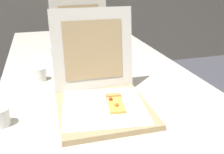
{
  "coord_description": "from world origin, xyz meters",
  "views": [
    {
      "loc": [
        -0.28,
        -0.54,
        1.23
      ],
      "look_at": [
        0.02,
        0.48,
        0.79
      ],
      "focal_mm": 40.28,
      "sensor_mm": 36.0,
      "label": 1
    }
  ],
  "objects_px": {
    "pizza_box_front": "(102,95)",
    "pizza_box_back": "(89,33)",
    "cup_white_near_left": "(1,117)",
    "pizza_box_middle": "(88,54)",
    "cup_white_mid": "(40,74)",
    "cup_white_far": "(53,51)",
    "table": "(99,82)"
  },
  "relations": [
    {
      "from": "pizza_box_back",
      "to": "cup_white_mid",
      "type": "height_order",
      "value": "pizza_box_back"
    },
    {
      "from": "pizza_box_middle",
      "to": "cup_white_near_left",
      "type": "bearing_deg",
      "value": -134.74
    },
    {
      "from": "cup_white_far",
      "to": "cup_white_near_left",
      "type": "bearing_deg",
      "value": -106.94
    },
    {
      "from": "pizza_box_middle",
      "to": "cup_white_mid",
      "type": "bearing_deg",
      "value": -154.32
    },
    {
      "from": "pizza_box_front",
      "to": "pizza_box_back",
      "type": "bearing_deg",
      "value": 82.74
    },
    {
      "from": "cup_white_near_left",
      "to": "pizza_box_front",
      "type": "bearing_deg",
      "value": 4.76
    },
    {
      "from": "table",
      "to": "cup_white_near_left",
      "type": "xyz_separation_m",
      "value": [
        -0.44,
        -0.36,
        0.07
      ]
    },
    {
      "from": "table",
      "to": "pizza_box_back",
      "type": "xyz_separation_m",
      "value": [
        0.1,
        0.79,
        0.09
      ]
    },
    {
      "from": "pizza_box_back",
      "to": "pizza_box_front",
      "type": "bearing_deg",
      "value": -93.5
    },
    {
      "from": "cup_white_far",
      "to": "cup_white_mid",
      "type": "xyz_separation_m",
      "value": [
        -0.09,
        -0.39,
        0.0
      ]
    },
    {
      "from": "table",
      "to": "cup_white_mid",
      "type": "xyz_separation_m",
      "value": [
        -0.3,
        0.02,
        0.07
      ]
    },
    {
      "from": "pizza_box_front",
      "to": "pizza_box_back",
      "type": "distance_m",
      "value": 1.14
    },
    {
      "from": "pizza_box_back",
      "to": "cup_white_far",
      "type": "xyz_separation_m",
      "value": [
        -0.31,
        -0.39,
        -0.02
      ]
    },
    {
      "from": "table",
      "to": "pizza_box_front",
      "type": "xyz_separation_m",
      "value": [
        -0.07,
        -0.33,
        0.09
      ]
    },
    {
      "from": "pizza_box_middle",
      "to": "pizza_box_back",
      "type": "relative_size",
      "value": 0.86
    },
    {
      "from": "table",
      "to": "pizza_box_front",
      "type": "bearing_deg",
      "value": -101.32
    },
    {
      "from": "cup_white_near_left",
      "to": "pizza_box_back",
      "type": "bearing_deg",
      "value": 64.77
    },
    {
      "from": "pizza_box_front",
      "to": "cup_white_near_left",
      "type": "distance_m",
      "value": 0.38
    },
    {
      "from": "pizza_box_front",
      "to": "cup_white_far",
      "type": "distance_m",
      "value": 0.75
    },
    {
      "from": "cup_white_mid",
      "to": "cup_white_far",
      "type": "bearing_deg",
      "value": 76.68
    },
    {
      "from": "cup_white_near_left",
      "to": "cup_white_mid",
      "type": "height_order",
      "value": "same"
    },
    {
      "from": "pizza_box_front",
      "to": "pizza_box_middle",
      "type": "xyz_separation_m",
      "value": [
        0.05,
        0.54,
        0.0
      ]
    },
    {
      "from": "pizza_box_middle",
      "to": "pizza_box_back",
      "type": "bearing_deg",
      "value": 70.11
    },
    {
      "from": "table",
      "to": "pizza_box_front",
      "type": "height_order",
      "value": "pizza_box_front"
    },
    {
      "from": "pizza_box_front",
      "to": "pizza_box_middle",
      "type": "relative_size",
      "value": 1.01
    },
    {
      "from": "pizza_box_front",
      "to": "pizza_box_back",
      "type": "relative_size",
      "value": 0.87
    },
    {
      "from": "cup_white_near_left",
      "to": "cup_white_mid",
      "type": "distance_m",
      "value": 0.41
    },
    {
      "from": "cup_white_mid",
      "to": "pizza_box_back",
      "type": "bearing_deg",
      "value": 62.55
    },
    {
      "from": "pizza_box_front",
      "to": "cup_white_mid",
      "type": "relative_size",
      "value": 6.38
    },
    {
      "from": "table",
      "to": "cup_white_near_left",
      "type": "distance_m",
      "value": 0.57
    },
    {
      "from": "pizza_box_front",
      "to": "pizza_box_middle",
      "type": "distance_m",
      "value": 0.54
    },
    {
      "from": "pizza_box_back",
      "to": "cup_white_near_left",
      "type": "height_order",
      "value": "pizza_box_back"
    }
  ]
}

